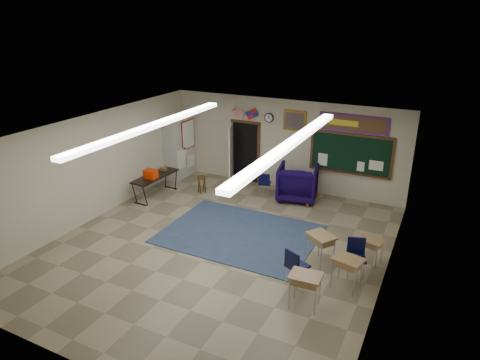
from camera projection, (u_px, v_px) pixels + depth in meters
The scene contains 25 objects.
floor at pixel (219, 246), 10.89m from camera, with size 9.00×9.00×0.00m, color gray.
back_wall at pixel (284, 145), 14.11m from camera, with size 8.00×0.04×3.00m, color beige.
front_wall at pixel (75, 293), 6.59m from camera, with size 8.00×0.04×3.00m, color beige.
left_wall at pixel (93, 167), 12.01m from camera, with size 0.04×9.00×3.00m, color beige.
right_wall at pixel (389, 226), 8.69m from camera, with size 0.04×9.00×3.00m, color beige.
ceiling at pixel (216, 132), 9.81m from camera, with size 8.00×9.00×0.04m, color white.
area_rug at pixel (240, 234), 11.47m from camera, with size 4.00×3.00×0.02m, color #334661.
fluorescent_strips at pixel (216, 134), 9.83m from camera, with size 3.86×6.00×0.10m, color white, non-canonical shape.
doorway at pixel (241, 152), 14.77m from camera, with size 1.10×0.89×2.16m.
chalkboard at pixel (350, 155), 13.18m from camera, with size 2.55×0.14×1.30m.
bulletin_board at pixel (353, 124), 12.83m from camera, with size 2.10×0.05×0.55m.
framed_art_print at pixel (295, 121), 13.63m from camera, with size 0.75×0.05×0.65m.
wall_clock at pixel (269, 118), 14.00m from camera, with size 0.32×0.05×0.32m.
wall_flags at pixel (245, 112), 14.29m from camera, with size 1.16×0.06×0.70m, color red, non-canonical shape.
storage_cabinet at pixel (180, 147), 15.25m from camera, with size 0.59×1.25×2.20m.
wingback_armchair at pixel (298, 183), 13.48m from camera, with size 1.19×1.22×1.11m, color black.
student_chair_reading at pixel (265, 184), 13.83m from camera, with size 0.40×0.40×0.79m, color black, non-canonical shape.
student_chair_desk_a at pixel (297, 267), 9.20m from camera, with size 0.44×0.44×0.88m, color black, non-canonical shape.
student_chair_desk_b at pixel (356, 259), 9.50m from camera, with size 0.44×0.44×0.87m, color black, non-canonical shape.
student_desk_front_left at pixel (320, 247), 9.99m from camera, with size 0.79×0.74×0.76m.
student_desk_front_right at pixel (370, 250), 10.01m from camera, with size 0.60×0.50×0.64m.
student_desk_back_left at pixel (305, 289), 8.48m from camera, with size 0.65×0.50×0.75m.
student_desk_back_right at pixel (347, 272), 9.07m from camera, with size 0.70×0.58×0.74m.
folding_table at pixel (156, 185), 13.74m from camera, with size 0.67×1.76×0.99m.
wooden_stool at pixel (202, 185), 14.03m from camera, with size 0.32×0.32×0.57m.
Camera 1 is at (4.73, -8.31, 5.51)m, focal length 32.00 mm.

